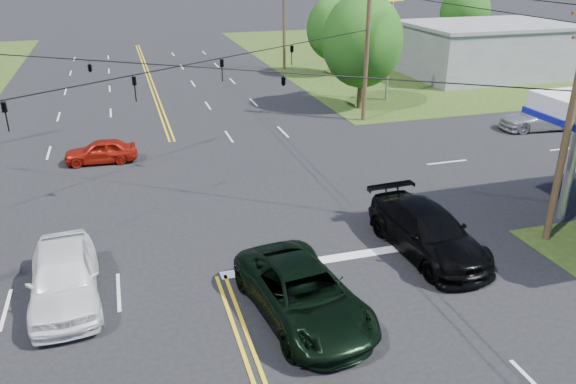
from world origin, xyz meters
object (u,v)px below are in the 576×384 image
object	(u,v)px
pickup_white	(64,277)
retail_ne	(485,51)
tree_right_a	(362,41)
pickup_dkgreen	(303,294)
pole_se	(570,120)
tree_far_r	(465,13)
suv_black	(427,231)
pole_right_far	(284,14)
pole_ne	(367,47)
tree_right_b	(334,29)

from	to	relation	value
pickup_white	retail_ne	bearing A→B (deg)	35.51
tree_right_a	pickup_dkgreen	size ratio (longest dim) A/B	1.36
pole_se	tree_far_r	distance (m)	44.30
suv_black	pole_right_far	bearing A→B (deg)	78.62
suv_black	pickup_white	distance (m)	12.98
pickup_white	pole_right_far	bearing A→B (deg)	60.24
tree_far_r	pole_right_far	bearing A→B (deg)	-174.56
tree_right_a	tree_far_r	xyz separation A→B (m)	(20.00, 18.00, -0.33)
pole_right_far	suv_black	distance (m)	37.11
pole_ne	pickup_white	world-z (taller)	pole_ne
pole_ne	pole_right_far	bearing A→B (deg)	90.00
pole_se	tree_right_a	distance (m)	21.02
pole_ne	tree_far_r	world-z (taller)	pole_ne
retail_ne	tree_right_a	size ratio (longest dim) A/B	1.71
tree_right_b	pole_ne	bearing A→B (deg)	-103.13
tree_far_r	suv_black	size ratio (longest dim) A/B	1.25
pole_se	retail_ne	bearing A→B (deg)	59.62
pole_ne	pickup_dkgreen	xyz separation A→B (m)	(-10.94, -20.08, -4.08)
retail_ne	suv_black	bearing A→B (deg)	-127.84
pole_ne	pole_right_far	world-z (taller)	pole_right_far
retail_ne	tree_right_a	xyz separation A→B (m)	(-16.00, -8.00, 2.67)
pole_se	pole_ne	distance (m)	18.00
retail_ne	suv_black	xyz separation A→B (m)	(-22.14, -28.50, -1.32)
tree_right_b	retail_ne	bearing A→B (deg)	-16.50
pole_ne	suv_black	distance (m)	18.68
tree_right_a	suv_black	xyz separation A→B (m)	(-6.14, -20.50, -3.99)
tree_right_b	pickup_dkgreen	xyz separation A→B (m)	(-14.44, -35.08, -3.38)
pole_right_far	pickup_white	size ratio (longest dim) A/B	1.88
tree_right_b	pickup_dkgreen	distance (m)	38.09
tree_right_a	tree_far_r	world-z (taller)	tree_right_a
pole_right_far	pickup_dkgreen	size ratio (longest dim) A/B	1.67
tree_right_a	pickup_white	world-z (taller)	tree_right_a
retail_ne	suv_black	size ratio (longest dim) A/B	2.30
pole_se	pickup_white	xyz separation A→B (m)	(-18.11, 1.00, -4.01)
retail_ne	tree_right_b	world-z (taller)	tree_right_b
retail_ne	suv_black	distance (m)	36.11
pickup_dkgreen	pole_ne	bearing A→B (deg)	53.82
pole_right_far	pickup_dkgreen	xyz separation A→B (m)	(-10.94, -39.08, -4.33)
pole_right_far	suv_black	bearing A→B (deg)	-98.01
retail_ne	pole_ne	xyz separation A→B (m)	(-17.00, -11.00, 2.72)
pole_right_far	pickup_white	distance (m)	40.52
pole_ne	pickup_dkgreen	bearing A→B (deg)	-118.58
retail_ne	tree_right_b	bearing A→B (deg)	163.50
pole_right_far	tree_far_r	size ratio (longest dim) A/B	1.31
retail_ne	pole_right_far	distance (m)	19.02
pole_se	pole_right_far	size ratio (longest dim) A/B	0.95
retail_ne	pickup_dkgreen	size ratio (longest dim) A/B	2.33
pole_se	suv_black	world-z (taller)	pole_se
pole_right_far	tree_right_a	size ratio (longest dim) A/B	1.22
pole_se	pole_ne	xyz separation A→B (m)	(0.00, 18.00, 0.00)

